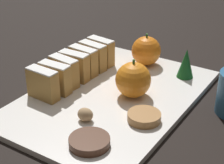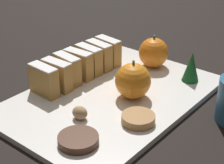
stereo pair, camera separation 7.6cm
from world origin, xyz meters
The scene contains 15 objects.
ground_plane centered at (0.00, 0.00, 0.00)m, with size 6.00×6.00×0.00m, color black.
serving_platter centered at (0.00, 0.00, 0.01)m, with size 0.31×0.45×0.01m.
stollen_slice_front centered at (-0.11, -0.09, 0.04)m, with size 0.07×0.03×0.06m.
stollen_slice_second centered at (-0.11, -0.05, 0.04)m, with size 0.07×0.03×0.06m.
stollen_slice_third centered at (-0.11, -0.02, 0.04)m, with size 0.07×0.03×0.06m.
stollen_slice_fourth centered at (-0.11, 0.02, 0.04)m, with size 0.07×0.03×0.06m.
stollen_slice_fifth centered at (-0.11, 0.05, 0.04)m, with size 0.07×0.03×0.06m.
stollen_slice_sixth centered at (-0.11, 0.08, 0.04)m, with size 0.07×0.03×0.06m.
stollen_slice_back centered at (-0.11, 0.12, 0.04)m, with size 0.07×0.03×0.06m.
orange_near centered at (0.04, 0.02, 0.05)m, with size 0.07×0.07×0.08m.
orange_far centered at (-0.01, 0.17, 0.05)m, with size 0.07×0.07×0.08m.
walnut centered at (0.01, -0.11, 0.02)m, with size 0.03×0.02×0.02m.
chocolate_cookie centered at (0.06, -0.16, 0.02)m, with size 0.07×0.07×0.01m.
gingerbread_cookie centered at (0.10, -0.05, 0.02)m, with size 0.06×0.06×0.02m.
evergreen_sprig centered at (0.09, 0.16, 0.05)m, with size 0.04×0.04×0.07m.
Camera 1 is at (0.37, -0.57, 0.39)m, focal length 60.00 mm.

